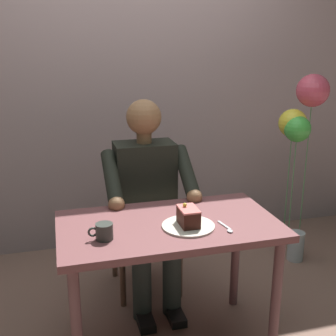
{
  "coord_description": "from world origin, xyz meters",
  "views": [
    {
      "loc": [
        0.51,
        1.85,
        1.55
      ],
      "look_at": [
        -0.02,
        -0.1,
        0.95
      ],
      "focal_mm": 45.09,
      "sensor_mm": 36.0,
      "label": 1
    }
  ],
  "objects_px": {
    "dessert_spoon": "(227,228)",
    "dining_table": "(169,240)",
    "chair": "(142,213)",
    "cake_slice": "(188,216)",
    "coffee_cup": "(104,231)",
    "balloon_display": "(302,126)",
    "seated_person": "(148,200)"
  },
  "relations": [
    {
      "from": "chair",
      "to": "coffee_cup",
      "type": "xyz_separation_m",
      "value": [
        0.33,
        0.76,
        0.25
      ]
    },
    {
      "from": "chair",
      "to": "cake_slice",
      "type": "height_order",
      "value": "chair"
    },
    {
      "from": "coffee_cup",
      "to": "chair",
      "type": "bearing_deg",
      "value": -113.57
    },
    {
      "from": "chair",
      "to": "dining_table",
      "type": "bearing_deg",
      "value": 90.0
    },
    {
      "from": "seated_person",
      "to": "dessert_spoon",
      "type": "xyz_separation_m",
      "value": [
        -0.25,
        0.63,
        0.06
      ]
    },
    {
      "from": "chair",
      "to": "balloon_display",
      "type": "relative_size",
      "value": 0.66
    },
    {
      "from": "cake_slice",
      "to": "coffee_cup",
      "type": "relative_size",
      "value": 1.15
    },
    {
      "from": "dining_table",
      "to": "cake_slice",
      "type": "height_order",
      "value": "cake_slice"
    },
    {
      "from": "chair",
      "to": "coffee_cup",
      "type": "bearing_deg",
      "value": 66.43
    },
    {
      "from": "dining_table",
      "to": "chair",
      "type": "xyz_separation_m",
      "value": [
        0.0,
        -0.65,
        -0.12
      ]
    },
    {
      "from": "dining_table",
      "to": "cake_slice",
      "type": "bearing_deg",
      "value": 135.74
    },
    {
      "from": "dining_table",
      "to": "chair",
      "type": "height_order",
      "value": "chair"
    },
    {
      "from": "seated_person",
      "to": "coffee_cup",
      "type": "height_order",
      "value": "seated_person"
    },
    {
      "from": "chair",
      "to": "seated_person",
      "type": "relative_size",
      "value": 0.72
    },
    {
      "from": "coffee_cup",
      "to": "balloon_display",
      "type": "xyz_separation_m",
      "value": [
        -1.47,
        -0.77,
        0.26
      ]
    },
    {
      "from": "chair",
      "to": "cake_slice",
      "type": "xyz_separation_m",
      "value": [
        -0.08,
        0.73,
        0.27
      ]
    },
    {
      "from": "chair",
      "to": "balloon_display",
      "type": "bearing_deg",
      "value": -179.07
    },
    {
      "from": "seated_person",
      "to": "dessert_spoon",
      "type": "bearing_deg",
      "value": 111.46
    },
    {
      "from": "seated_person",
      "to": "balloon_display",
      "type": "height_order",
      "value": "balloon_display"
    },
    {
      "from": "dessert_spoon",
      "to": "dining_table",
      "type": "bearing_deg",
      "value": -30.78
    },
    {
      "from": "dessert_spoon",
      "to": "chair",
      "type": "bearing_deg",
      "value": -72.83
    },
    {
      "from": "chair",
      "to": "balloon_display",
      "type": "distance_m",
      "value": 1.25
    },
    {
      "from": "dining_table",
      "to": "balloon_display",
      "type": "bearing_deg",
      "value": -149.37
    },
    {
      "from": "chair",
      "to": "seated_person",
      "type": "distance_m",
      "value": 0.23
    },
    {
      "from": "dessert_spoon",
      "to": "balloon_display",
      "type": "height_order",
      "value": "balloon_display"
    },
    {
      "from": "dining_table",
      "to": "cake_slice",
      "type": "xyz_separation_m",
      "value": [
        -0.08,
        0.07,
        0.15
      ]
    },
    {
      "from": "dessert_spoon",
      "to": "seated_person",
      "type": "bearing_deg",
      "value": -68.54
    },
    {
      "from": "cake_slice",
      "to": "balloon_display",
      "type": "xyz_separation_m",
      "value": [
        -1.06,
        -0.75,
        0.24
      ]
    },
    {
      "from": "coffee_cup",
      "to": "seated_person",
      "type": "bearing_deg",
      "value": -119.43
    },
    {
      "from": "dining_table",
      "to": "cake_slice",
      "type": "distance_m",
      "value": 0.18
    },
    {
      "from": "seated_person",
      "to": "dessert_spoon",
      "type": "height_order",
      "value": "seated_person"
    },
    {
      "from": "dining_table",
      "to": "dessert_spoon",
      "type": "relative_size",
      "value": 7.56
    }
  ]
}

